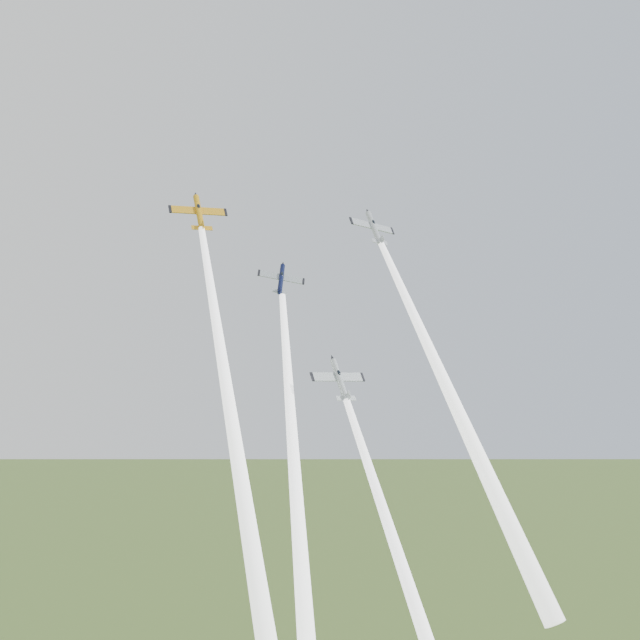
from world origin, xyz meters
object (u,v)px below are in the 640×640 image
(plane_silver_right, at_px, (374,228))
(plane_silver_low, at_px, (340,380))
(plane_yellow, at_px, (199,213))
(plane_navy, at_px, (281,279))

(plane_silver_right, distance_m, plane_silver_low, 27.41)
(plane_yellow, xyz_separation_m, plane_silver_low, (13.51, -17.64, -24.77))
(plane_silver_right, height_order, plane_silver_low, plane_silver_right)
(plane_silver_right, relative_size, plane_silver_low, 1.00)
(plane_yellow, relative_size, plane_navy, 1.23)
(plane_navy, xyz_separation_m, plane_silver_low, (2.14, -13.13, -15.16))
(plane_yellow, xyz_separation_m, plane_navy, (11.37, -4.51, -9.61))
(plane_navy, xyz_separation_m, plane_silver_right, (13.53, -4.68, 8.30))
(plane_silver_low, bearing_deg, plane_silver_right, 37.40)
(plane_yellow, height_order, plane_silver_right, plane_yellow)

